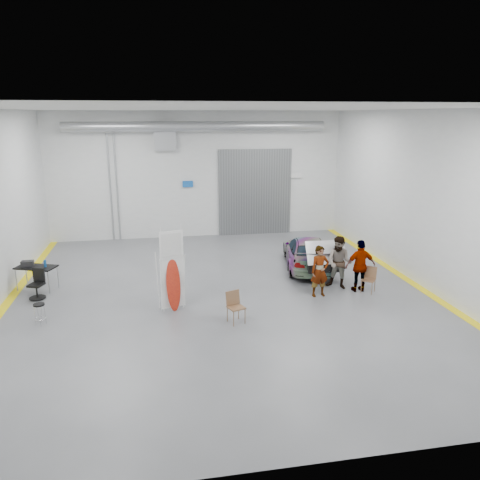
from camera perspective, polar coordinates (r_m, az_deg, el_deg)
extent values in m
plane|color=#5A5B61|center=(15.70, -2.20, -6.72)|extent=(16.00, 16.00, 0.00)
cube|color=silver|center=(17.25, 21.46, 4.60)|extent=(0.02, 16.00, 6.00)
cube|color=silver|center=(22.70, -5.16, 7.88)|extent=(14.00, 0.02, 6.00)
cube|color=silver|center=(7.31, 6.55, -7.80)|extent=(14.00, 0.02, 6.00)
cube|color=silver|center=(14.57, -2.45, 15.75)|extent=(14.00, 16.00, 0.02)
cube|color=gray|center=(23.17, 1.86, 5.82)|extent=(3.60, 0.12, 4.20)
cube|color=#94979C|center=(22.38, -9.17, 12.27)|extent=(1.00, 0.50, 1.20)
cylinder|color=#94979C|center=(21.93, -5.16, 13.65)|extent=(11.90, 0.44, 0.44)
cube|color=#1556B2|center=(22.64, -6.39, 6.80)|extent=(0.50, 0.04, 0.30)
cube|color=white|center=(23.55, 6.68, 7.85)|extent=(0.70, 0.04, 0.25)
cylinder|color=#94979C|center=(22.67, -14.77, 6.16)|extent=(0.08, 0.08, 5.00)
cylinder|color=#94979C|center=(22.70, -15.53, 6.11)|extent=(0.08, 0.08, 5.00)
cube|color=yellow|center=(16.30, -27.01, -7.58)|extent=(0.30, 16.00, 0.01)
cube|color=yellow|center=(17.91, 20.13, -4.85)|extent=(0.30, 16.00, 0.01)
imported|color=silver|center=(18.48, 8.23, -1.48)|extent=(2.52, 4.45, 1.22)
imported|color=brown|center=(15.56, 9.70, -3.76)|extent=(0.66, 0.47, 1.72)
imported|color=slate|center=(16.36, 12.03, -2.71)|extent=(1.13, 1.09, 1.84)
imported|color=brown|center=(16.24, 14.46, -3.08)|extent=(1.04, 0.43, 1.80)
cube|color=white|center=(14.38, -8.40, -5.18)|extent=(0.73, 0.23, 1.60)
ellipsoid|color=red|center=(14.33, -8.39, -5.44)|extent=(0.48, 0.32, 1.68)
cube|color=white|center=(14.00, -8.59, -0.61)|extent=(0.71, 0.22, 0.84)
cylinder|color=white|center=(14.23, -9.72, -3.57)|extent=(0.02, 0.02, 2.66)
cylinder|color=white|center=(14.25, -7.22, -3.45)|extent=(0.02, 0.02, 2.66)
cube|color=brown|center=(13.54, -0.48, -8.23)|extent=(0.55, 0.54, 0.04)
cube|color=brown|center=(13.63, -0.62, -6.98)|extent=(0.44, 0.23, 0.42)
cube|color=brown|center=(16.34, 15.39, -4.71)|extent=(0.57, 0.57, 0.04)
cube|color=brown|center=(16.43, 15.17, -3.74)|extent=(0.37, 0.34, 0.40)
cylinder|color=black|center=(14.51, -23.32, -7.24)|extent=(0.31, 0.31, 0.05)
torus|color=silver|center=(14.67, -23.15, -8.76)|extent=(0.33, 0.33, 0.02)
cylinder|color=#94979C|center=(17.35, -25.61, -4.71)|extent=(0.03, 0.03, 0.79)
cylinder|color=#94979C|center=(17.06, -21.69, -4.60)|extent=(0.03, 0.03, 0.79)
cylinder|color=#94979C|center=(17.85, -25.17, -4.12)|extent=(0.03, 0.03, 0.79)
cylinder|color=#94979C|center=(17.57, -21.36, -4.00)|extent=(0.03, 0.03, 0.79)
cube|color=black|center=(17.32, -23.61, -3.05)|extent=(1.47, 1.09, 0.04)
cylinder|color=#174B8B|center=(17.10, -22.67, -2.67)|extent=(0.09, 0.09, 0.24)
cube|color=black|center=(17.40, -24.50, -2.64)|extent=(0.39, 0.24, 0.20)
cylinder|color=black|center=(16.73, -23.45, -6.47)|extent=(0.52, 0.52, 0.04)
cylinder|color=black|center=(16.66, -23.53, -5.76)|extent=(0.06, 0.06, 0.45)
cube|color=black|center=(16.58, -23.61, -5.04)|extent=(0.55, 0.55, 0.07)
cube|color=black|center=(16.68, -23.56, -3.90)|extent=(0.40, 0.20, 0.46)
cube|color=silver|center=(16.64, 10.30, -1.18)|extent=(1.42, 0.86, 0.04)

